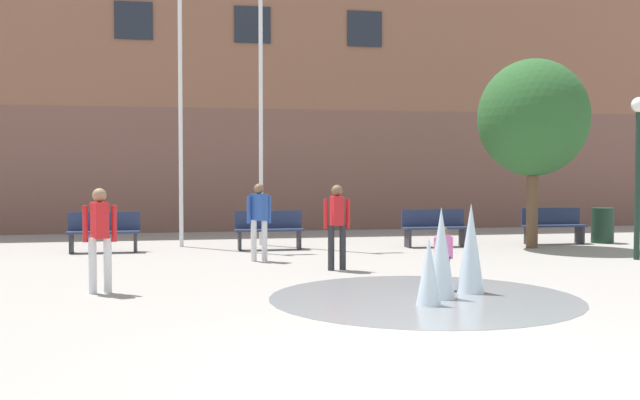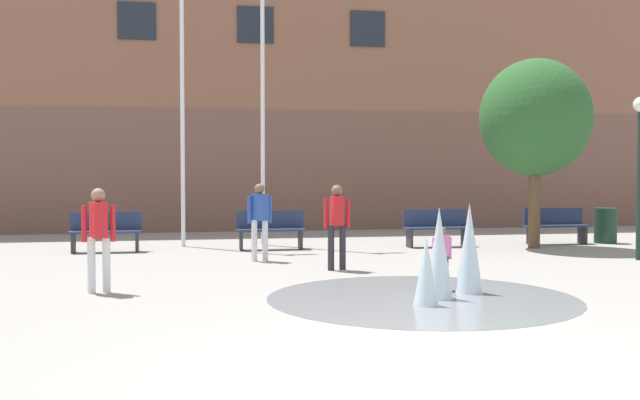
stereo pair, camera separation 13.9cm
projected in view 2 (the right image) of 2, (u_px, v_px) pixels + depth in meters
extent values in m
plane|color=gray|center=(424.00, 375.00, 6.78)|extent=(100.00, 100.00, 0.00)
cube|color=brown|center=(248.00, 170.00, 25.78)|extent=(36.00, 6.00, 3.75)
cube|color=brown|center=(247.00, 49.00, 25.62)|extent=(36.00, 6.00, 4.58)
cube|color=#1E232D|center=(137.00, 21.00, 22.02)|extent=(1.10, 0.06, 1.10)
cube|color=#1E232D|center=(255.00, 25.00, 22.64)|extent=(1.10, 0.06, 1.10)
cube|color=#1E232D|center=(368.00, 29.00, 23.26)|extent=(1.10, 0.06, 1.10)
cylinder|color=gray|center=(422.00, 298.00, 10.87)|extent=(4.53, 4.53, 0.01)
cone|color=silver|center=(469.00, 248.00, 11.29)|extent=(0.42, 0.42, 1.37)
cone|color=silver|center=(439.00, 253.00, 10.79)|extent=(0.41, 0.41, 1.33)
cone|color=silver|center=(426.00, 271.00, 10.25)|extent=(0.35, 0.35, 0.95)
cube|color=#28282D|center=(73.00, 243.00, 16.82)|extent=(0.06, 0.40, 0.44)
cube|color=#28282D|center=(137.00, 242.00, 17.07)|extent=(0.06, 0.40, 0.44)
cube|color=#232D4C|center=(105.00, 232.00, 16.94)|extent=(1.60, 0.44, 0.05)
cube|color=#232D4C|center=(106.00, 221.00, 17.13)|extent=(1.60, 0.04, 0.42)
cube|color=#28282D|center=(241.00, 241.00, 17.42)|extent=(0.06, 0.40, 0.44)
cube|color=#28282D|center=(300.00, 240.00, 17.67)|extent=(0.06, 0.40, 0.44)
cube|color=#232D4C|center=(271.00, 230.00, 17.54)|extent=(1.60, 0.44, 0.05)
cube|color=#232D4C|center=(270.00, 219.00, 17.72)|extent=(1.60, 0.04, 0.42)
cube|color=#28282D|center=(410.00, 238.00, 18.02)|extent=(0.06, 0.40, 0.44)
cube|color=#28282D|center=(465.00, 238.00, 18.27)|extent=(0.06, 0.40, 0.44)
cube|color=#232D4C|center=(437.00, 228.00, 18.14)|extent=(1.60, 0.44, 0.05)
cube|color=#232D4C|center=(435.00, 218.00, 18.32)|extent=(1.60, 0.04, 0.42)
cube|color=#28282D|center=(531.00, 236.00, 18.70)|extent=(0.06, 0.40, 0.44)
cube|color=#28282D|center=(582.00, 235.00, 18.95)|extent=(0.06, 0.40, 0.44)
cube|color=#232D4C|center=(557.00, 226.00, 18.82)|extent=(1.60, 0.44, 0.05)
cube|color=#232D4C|center=(553.00, 216.00, 19.01)|extent=(1.60, 0.04, 0.42)
cylinder|color=#28282D|center=(438.00, 274.00, 11.55)|extent=(0.07, 0.07, 0.52)
cylinder|color=#28282D|center=(446.00, 274.00, 11.57)|extent=(0.07, 0.07, 0.52)
cube|color=pink|center=(442.00, 246.00, 11.54)|extent=(0.23, 0.16, 0.33)
sphere|color=brown|center=(442.00, 231.00, 11.53)|extent=(0.13, 0.13, 0.13)
cylinder|color=pink|center=(434.00, 248.00, 11.52)|extent=(0.05, 0.05, 0.34)
cylinder|color=pink|center=(450.00, 248.00, 11.57)|extent=(0.05, 0.05, 0.34)
cylinder|color=silver|center=(254.00, 241.00, 15.28)|extent=(0.12, 0.12, 0.84)
cylinder|color=silver|center=(265.00, 241.00, 15.32)|extent=(0.12, 0.12, 0.84)
cube|color=#284C9E|center=(260.00, 207.00, 15.27)|extent=(0.37, 0.39, 0.54)
sphere|color=brown|center=(260.00, 189.00, 15.26)|extent=(0.21, 0.21, 0.21)
cylinder|color=#284C9E|center=(249.00, 210.00, 15.24)|extent=(0.08, 0.08, 0.55)
cylinder|color=#284C9E|center=(270.00, 210.00, 15.31)|extent=(0.08, 0.08, 0.55)
cylinder|color=silver|center=(91.00, 266.00, 11.28)|extent=(0.12, 0.12, 0.84)
cylinder|color=silver|center=(106.00, 265.00, 11.32)|extent=(0.12, 0.12, 0.84)
cube|color=red|center=(98.00, 220.00, 11.28)|extent=(0.30, 0.39, 0.54)
sphere|color=#997051|center=(98.00, 195.00, 11.26)|extent=(0.21, 0.21, 0.21)
cylinder|color=red|center=(84.00, 224.00, 11.24)|extent=(0.08, 0.08, 0.55)
cylinder|color=red|center=(113.00, 223.00, 11.31)|extent=(0.08, 0.08, 0.55)
cylinder|color=#28282D|center=(331.00, 248.00, 13.87)|extent=(0.12, 0.12, 0.84)
cylinder|color=#28282D|center=(343.00, 248.00, 13.91)|extent=(0.12, 0.12, 0.84)
cube|color=red|center=(337.00, 211.00, 13.86)|extent=(0.20, 0.34, 0.54)
sphere|color=brown|center=(337.00, 191.00, 13.85)|extent=(0.21, 0.21, 0.21)
cylinder|color=red|center=(326.00, 214.00, 13.83)|extent=(0.08, 0.08, 0.55)
cylinder|color=red|center=(348.00, 214.00, 13.90)|extent=(0.08, 0.08, 0.55)
cylinder|color=silver|center=(182.00, 80.00, 18.14)|extent=(0.10, 0.10, 8.10)
cylinder|color=silver|center=(263.00, 79.00, 18.48)|extent=(0.10, 0.10, 8.23)
cylinder|color=#192D23|center=(640.00, 186.00, 15.46)|extent=(0.12, 0.12, 3.06)
cylinder|color=#193323|center=(605.00, 226.00, 19.14)|extent=(0.56, 0.56, 0.90)
cylinder|color=brown|center=(534.00, 212.00, 17.88)|extent=(0.28, 0.28, 1.73)
ellipsoid|color=#285628|center=(535.00, 117.00, 17.80)|extent=(2.63, 2.63, 2.79)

